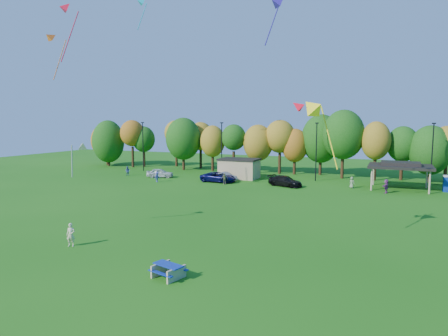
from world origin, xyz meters
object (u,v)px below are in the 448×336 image
at_px(kite_flyer, 71,235).
at_px(car_b, 225,176).
at_px(car_d, 285,181).
at_px(car_a, 160,173).
at_px(car_c, 218,177).
at_px(picnic_table, 168,270).

bearing_deg(kite_flyer, car_b, 72.65).
relative_size(kite_flyer, car_d, 0.34).
xyz_separation_m(car_a, car_d, (21.35, -0.57, 0.00)).
height_order(car_c, car_d, car_c).
bearing_deg(car_c, picnic_table, -158.84).
xyz_separation_m(kite_flyer, car_d, (7.82, 33.25, -0.14)).
height_order(picnic_table, car_d, car_d).
xyz_separation_m(picnic_table, kite_flyer, (-9.86, 2.31, 0.40)).
height_order(picnic_table, car_a, car_a).
relative_size(kite_flyer, car_c, 0.32).
bearing_deg(picnic_table, car_b, 122.99).
bearing_deg(car_d, picnic_table, -157.20).
height_order(car_a, car_c, car_c).
relative_size(picnic_table, kite_flyer, 1.27).
bearing_deg(kite_flyer, car_c, 73.61).
distance_m(car_b, car_c, 1.66).
distance_m(car_b, car_d, 10.09).
height_order(kite_flyer, car_b, kite_flyer).
relative_size(car_a, car_c, 0.79).
bearing_deg(kite_flyer, picnic_table, -34.10).
distance_m(car_a, car_b, 11.39).
xyz_separation_m(kite_flyer, car_b, (-2.16, 34.68, -0.20)).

